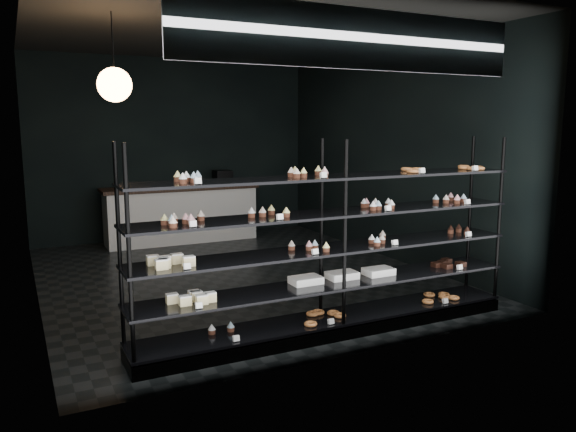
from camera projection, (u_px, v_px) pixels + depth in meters
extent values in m
cube|color=black|center=(236.00, 274.00, 7.72)|extent=(5.00, 6.00, 0.01)
cube|color=black|center=(233.00, 34.00, 7.20)|extent=(5.00, 6.00, 0.01)
cube|color=black|center=(175.00, 149.00, 10.11)|extent=(5.00, 0.01, 3.20)
cube|color=black|center=(360.00, 177.00, 4.81)|extent=(5.00, 0.01, 3.20)
cube|color=black|center=(28.00, 164.00, 6.37)|extent=(0.01, 6.00, 3.20)
cube|color=black|center=(388.00, 154.00, 8.55)|extent=(0.01, 6.00, 3.20)
cube|color=black|center=(331.00, 326.00, 5.57)|extent=(4.00, 0.50, 0.12)
cylinder|color=black|center=(129.00, 262.00, 4.36)|extent=(0.04, 0.04, 1.85)
cylinder|color=black|center=(119.00, 251.00, 4.75)|extent=(0.04, 0.04, 1.85)
cylinder|color=black|center=(345.00, 239.00, 5.23)|extent=(0.04, 0.04, 1.85)
cylinder|color=black|center=(321.00, 231.00, 5.62)|extent=(0.04, 0.04, 1.85)
cylinder|color=black|center=(499.00, 223.00, 6.09)|extent=(0.04, 0.04, 1.85)
cylinder|color=black|center=(470.00, 217.00, 6.48)|extent=(0.04, 0.04, 1.85)
cube|color=black|center=(332.00, 318.00, 5.56)|extent=(4.00, 0.50, 0.03)
cube|color=black|center=(332.00, 284.00, 5.50)|extent=(4.00, 0.50, 0.02)
cube|color=black|center=(333.00, 249.00, 5.44)|extent=(4.00, 0.50, 0.02)
cube|color=black|center=(333.00, 213.00, 5.39)|extent=(4.00, 0.50, 0.02)
cube|color=black|center=(333.00, 177.00, 5.33)|extent=(4.00, 0.50, 0.02)
cube|color=white|center=(198.00, 181.00, 4.56)|extent=(0.06, 0.04, 0.06)
cube|color=white|center=(319.00, 176.00, 5.05)|extent=(0.05, 0.04, 0.06)
cube|color=white|center=(419.00, 171.00, 5.55)|extent=(0.05, 0.04, 0.06)
cube|color=white|center=(478.00, 168.00, 5.89)|extent=(0.06, 0.04, 0.06)
cube|color=white|center=(192.00, 224.00, 4.59)|extent=(0.06, 0.04, 0.06)
cube|color=white|center=(277.00, 217.00, 4.93)|extent=(0.05, 0.04, 0.06)
cube|color=white|center=(388.00, 208.00, 5.45)|extent=(0.05, 0.04, 0.06)
cube|color=white|center=(464.00, 202.00, 5.87)|extent=(0.06, 0.04, 0.06)
cube|color=white|center=(181.00, 267.00, 4.60)|extent=(0.06, 0.04, 0.06)
cube|color=white|center=(313.00, 252.00, 5.14)|extent=(0.06, 0.04, 0.06)
cube|color=white|center=(393.00, 243.00, 5.54)|extent=(0.05, 0.04, 0.06)
cube|color=white|center=(469.00, 234.00, 5.97)|extent=(0.06, 0.04, 0.06)
cube|color=white|center=(196.00, 306.00, 4.71)|extent=(0.06, 0.04, 0.06)
cube|color=white|center=(459.00, 267.00, 5.98)|extent=(0.06, 0.04, 0.06)
cube|color=white|center=(233.00, 339.00, 4.90)|extent=(0.06, 0.04, 0.06)
cube|color=white|center=(334.00, 321.00, 5.36)|extent=(0.05, 0.04, 0.06)
cube|color=white|center=(444.00, 301.00, 5.95)|extent=(0.06, 0.04, 0.06)
cube|color=#0E1846|center=(357.00, 39.00, 4.69)|extent=(3.20, 0.04, 0.45)
cube|color=white|center=(359.00, 39.00, 4.67)|extent=(3.30, 0.02, 0.50)
cylinder|color=black|center=(112.00, 39.00, 5.74)|extent=(0.01, 0.01, 0.55)
sphere|color=#FFA259|center=(115.00, 85.00, 5.82)|extent=(0.35, 0.35, 0.35)
cube|color=silver|center=(182.00, 216.00, 9.83)|extent=(2.58, 0.60, 0.92)
cube|color=black|center=(181.00, 188.00, 9.75)|extent=(2.69, 0.65, 0.06)
cube|color=black|center=(223.00, 177.00, 10.07)|extent=(0.30, 0.30, 0.25)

